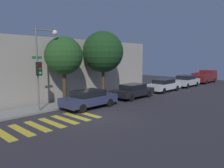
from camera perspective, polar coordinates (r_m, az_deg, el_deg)
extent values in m
plane|color=#2D2B30|center=(14.32, -4.65, -8.45)|extent=(60.00, 60.00, 0.00)
cube|color=gray|center=(17.57, -13.84, -5.50)|extent=(26.00, 1.98, 0.14)
cube|color=#A89E8E|center=(21.03, -20.53, 3.56)|extent=(26.00, 6.00, 5.42)
cube|color=gold|center=(12.36, -26.52, -11.70)|extent=(0.45, 2.60, 0.00)
cube|color=gold|center=(12.67, -22.63, -11.04)|extent=(0.45, 2.60, 0.00)
cube|color=gold|center=(13.03, -18.95, -10.38)|extent=(0.45, 2.60, 0.00)
cube|color=gold|center=(13.45, -15.50, -9.71)|extent=(0.45, 2.60, 0.00)
cube|color=gold|center=(13.91, -12.28, -9.05)|extent=(0.45, 2.60, 0.00)
cube|color=gold|center=(14.41, -9.28, -8.42)|extent=(0.45, 2.60, 0.00)
cube|color=gold|center=(14.95, -6.51, -7.80)|extent=(0.45, 2.60, 0.00)
cylinder|color=slate|center=(15.55, -18.89, 3.25)|extent=(0.12, 0.12, 5.79)
cube|color=black|center=(15.36, -18.55, 3.80)|extent=(0.30, 0.30, 0.90)
cylinder|color=#4C0C0C|center=(15.20, -18.30, 4.80)|extent=(0.18, 0.02, 0.18)
cylinder|color=#593D0A|center=(15.22, -18.26, 3.78)|extent=(0.18, 0.02, 0.18)
cylinder|color=#26E54C|center=(15.23, -18.22, 2.77)|extent=(0.18, 0.02, 0.18)
cube|color=#19662D|center=(15.52, -19.02, 6.55)|extent=(0.70, 0.02, 0.18)
cylinder|color=slate|center=(15.97, -16.95, 13.28)|extent=(1.43, 0.08, 0.08)
sphere|color=#F9E5B2|center=(16.33, -14.70, 12.86)|extent=(0.36, 0.36, 0.36)
cube|color=#2D3351|center=(16.60, -5.96, -4.13)|extent=(4.35, 1.85, 0.60)
cube|color=black|center=(16.44, -6.28, -2.39)|extent=(2.26, 1.62, 0.45)
cylinder|color=black|center=(18.15, -4.42, -4.12)|extent=(0.63, 0.22, 0.63)
cylinder|color=black|center=(16.97, -0.63, -4.88)|extent=(0.63, 0.22, 0.63)
cylinder|color=black|center=(16.50, -11.42, -5.36)|extent=(0.63, 0.22, 0.63)
cylinder|color=black|center=(15.20, -7.79, -6.36)|extent=(0.63, 0.22, 0.63)
cube|color=black|center=(20.49, 5.66, -2.06)|extent=(4.30, 1.76, 0.57)
cube|color=black|center=(20.33, 5.49, -0.67)|extent=(2.24, 1.55, 0.46)
cylinder|color=black|center=(22.05, 6.17, -2.16)|extent=(0.63, 0.22, 0.63)
cylinder|color=black|center=(21.15, 9.57, -2.61)|extent=(0.63, 0.22, 0.63)
cylinder|color=black|center=(20.03, 1.52, -3.05)|extent=(0.63, 0.22, 0.63)
cylinder|color=black|center=(19.02, 5.06, -3.62)|extent=(0.63, 0.22, 0.63)
cube|color=silver|center=(25.06, 13.50, -0.49)|extent=(4.68, 1.71, 0.63)
cube|color=black|center=(24.90, 13.40, 0.71)|extent=(2.43, 1.51, 0.44)
cylinder|color=black|center=(26.73, 13.62, -0.72)|extent=(0.63, 0.22, 0.63)
cylinder|color=black|center=(26.01, 16.55, -1.02)|extent=(0.63, 0.22, 0.63)
cylinder|color=black|center=(24.28, 10.20, -1.39)|extent=(0.63, 0.22, 0.63)
cylinder|color=black|center=(23.48, 13.32, -1.75)|extent=(0.63, 0.22, 0.63)
cube|color=#B7BABF|center=(29.90, 18.78, 0.57)|extent=(4.50, 1.84, 0.68)
cube|color=black|center=(29.74, 18.73, 1.69)|extent=(2.34, 1.62, 0.51)
cylinder|color=black|center=(31.54, 18.46, 0.27)|extent=(0.63, 0.22, 0.63)
cylinder|color=black|center=(30.88, 21.24, 0.02)|extent=(0.63, 0.22, 0.63)
cylinder|color=black|center=(29.05, 16.11, -0.19)|extent=(0.63, 0.22, 0.63)
cylinder|color=black|center=(28.33, 19.09, -0.48)|extent=(0.63, 0.22, 0.63)
cube|color=maroon|center=(35.54, 22.97, 1.56)|extent=(5.24, 1.98, 0.94)
cube|color=maroon|center=(36.83, 23.82, 2.87)|extent=(2.36, 1.83, 0.58)
cube|color=maroon|center=(34.60, 20.90, 2.53)|extent=(2.62, 0.08, 0.28)
cube|color=maroon|center=(33.96, 23.61, 2.33)|extent=(2.62, 0.08, 0.28)
cylinder|color=black|center=(37.41, 22.53, 1.10)|extent=(0.63, 0.22, 0.63)
cylinder|color=black|center=(36.81, 25.14, 0.88)|extent=(0.63, 0.22, 0.63)
cylinder|color=black|center=(34.41, 20.57, 0.72)|extent=(0.63, 0.22, 0.63)
cylinder|color=black|center=(33.75, 23.39, 0.47)|extent=(0.63, 0.22, 0.63)
cylinder|color=#42301E|center=(17.45, -12.26, -1.04)|extent=(0.31, 0.31, 2.84)
sphere|color=#234C1E|center=(17.28, -12.48, 7.26)|extent=(2.93, 2.93, 2.93)
cylinder|color=#4C3823|center=(20.07, -2.33, 0.25)|extent=(0.28, 0.28, 2.91)
sphere|color=#193D19|center=(19.94, -2.37, 8.39)|extent=(3.70, 3.70, 3.70)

